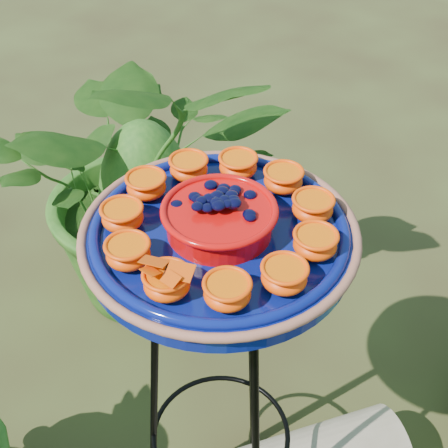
{
  "coord_description": "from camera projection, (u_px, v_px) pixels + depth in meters",
  "views": [
    {
      "loc": [
        0.25,
        -0.54,
        1.48
      ],
      "look_at": [
        -0.08,
        0.1,
        0.87
      ],
      "focal_mm": 50.0,
      "sensor_mm": 36.0,
      "label": 1
    }
  ],
  "objects": [
    {
      "name": "shrub_back_left",
      "position": [
        145.0,
        176.0,
        1.78
      ],
      "size": [
        1.01,
        0.98,
        0.86
      ],
      "primitive_type": "imported",
      "rotation": [
        0.0,
        0.0,
        0.55
      ],
      "color": "#1A4713",
      "rests_on": "ground"
    },
    {
      "name": "feeder_dish",
      "position": [
        219.0,
        231.0,
        0.96
      ],
      "size": [
        0.43,
        0.43,
        0.1
      ],
      "rotation": [
        0.0,
        0.0,
        -0.05
      ],
      "color": "#08125D",
      "rests_on": "tripod_stand"
    },
    {
      "name": "tripod_stand",
      "position": [
        220.0,
        373.0,
        1.19
      ],
      "size": [
        0.31,
        0.33,
        0.82
      ],
      "rotation": [
        0.0,
        0.0,
        -0.05
      ],
      "color": "black",
      "rests_on": "ground"
    }
  ]
}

